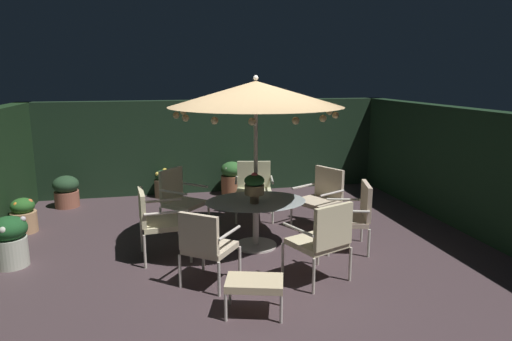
{
  "coord_description": "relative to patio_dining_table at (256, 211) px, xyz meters",
  "views": [
    {
      "loc": [
        -1.18,
        -5.91,
        2.48
      ],
      "look_at": [
        0.17,
        0.22,
        1.14
      ],
      "focal_mm": 31.78,
      "sensor_mm": 36.0,
      "label": 1
    }
  ],
  "objects": [
    {
      "name": "ground_plane",
      "position": [
        -0.17,
        -0.24,
        -0.55
      ],
      "size": [
        7.69,
        7.65,
        0.02
      ],
      "primitive_type": "cube",
      "color": "#48373B"
    },
    {
      "name": "hedge_backdrop_rear",
      "position": [
        -0.17,
        3.44,
        0.43
      ],
      "size": [
        7.69,
        0.3,
        1.95
      ],
      "primitive_type": "cube",
      "color": "#1A2F1D",
      "rests_on": "ground_plane"
    },
    {
      "name": "hedge_backdrop_right",
      "position": [
        3.52,
        -0.24,
        0.43
      ],
      "size": [
        0.3,
        7.65,
        1.95
      ],
      "primitive_type": "cube",
      "color": "#182F1C",
      "rests_on": "ground_plane"
    },
    {
      "name": "patio_dining_table",
      "position": [
        0.0,
        0.0,
        0.0
      ],
      "size": [
        1.47,
        1.13,
        0.7
      ],
      "color": "silver",
      "rests_on": "ground_plane"
    },
    {
      "name": "patio_umbrella",
      "position": [
        -0.0,
        0.0,
        1.67
      ],
      "size": [
        2.43,
        2.43,
        2.47
      ],
      "color": "silver",
      "rests_on": "ground_plane"
    },
    {
      "name": "centerpiece_planter",
      "position": [
        -0.05,
        -0.15,
        0.42
      ],
      "size": [
        0.28,
        0.28,
        0.44
      ],
      "color": "#86664B",
      "rests_on": "patio_dining_table"
    },
    {
      "name": "patio_chair_north",
      "position": [
        -1.4,
        -0.13,
        0.03
      ],
      "size": [
        0.69,
        0.69,
        0.96
      ],
      "color": "beige",
      "rests_on": "ground_plane"
    },
    {
      "name": "patio_chair_northeast",
      "position": [
        -0.85,
        -1.12,
        -0.0
      ],
      "size": [
        0.77,
        0.77,
        0.94
      ],
      "color": "silver",
      "rests_on": "ground_plane"
    },
    {
      "name": "patio_chair_east",
      "position": [
        0.54,
        -1.31,
        0.03
      ],
      "size": [
        0.8,
        0.79,
        1.01
      ],
      "color": "beige",
      "rests_on": "ground_plane"
    },
    {
      "name": "patio_chair_southeast",
      "position": [
        1.36,
        -0.4,
        0.0
      ],
      "size": [
        0.73,
        0.76,
        0.97
      ],
      "color": "silver",
      "rests_on": "ground_plane"
    },
    {
      "name": "patio_chair_south",
      "position": [
        1.26,
        0.65,
        0.0
      ],
      "size": [
        0.83,
        0.84,
        0.97
      ],
      "color": "silver",
      "rests_on": "ground_plane"
    },
    {
      "name": "patio_chair_southwest",
      "position": [
        0.27,
        1.38,
        0.02
      ],
      "size": [
        0.75,
        0.71,
        0.97
      ],
      "color": "silver",
      "rests_on": "ground_plane"
    },
    {
      "name": "patio_chair_west",
      "position": [
        -1.05,
        0.95,
        0.03
      ],
      "size": [
        0.8,
        0.8,
        1.0
      ],
      "color": "silver",
      "rests_on": "ground_plane"
    },
    {
      "name": "ottoman_footrest",
      "position": [
        -0.42,
        -1.87,
        -0.21
      ],
      "size": [
        0.68,
        0.53,
        0.38
      ],
      "color": "silver",
      "rests_on": "ground_plane"
    },
    {
      "name": "potted_plant_back_right",
      "position": [
        -3.49,
        1.39,
        -0.27
      ],
      "size": [
        0.4,
        0.4,
        0.56
      ],
      "color": "tan",
      "rests_on": "ground_plane"
    },
    {
      "name": "potted_plant_left_near",
      "position": [
        -3.29,
        0.0,
        -0.18
      ],
      "size": [
        0.46,
        0.46,
        0.68
      ],
      "color": "beige",
      "rests_on": "ground_plane"
    },
    {
      "name": "potted_plant_back_left",
      "position": [
        0.15,
        2.96,
        -0.19
      ],
      "size": [
        0.47,
        0.46,
        0.7
      ],
      "color": "#A0613F",
      "rests_on": "ground_plane"
    },
    {
      "name": "potted_plant_right_far",
      "position": [
        -3.08,
        2.76,
        -0.23
      ],
      "size": [
        0.48,
        0.48,
        0.6
      ],
      "color": "#A25D47",
      "rests_on": "ground_plane"
    },
    {
      "name": "potted_plant_right_near",
      "position": [
        -1.27,
        3.09,
        -0.26
      ],
      "size": [
        0.35,
        0.35,
        0.58
      ],
      "color": "#8B714F",
      "rests_on": "ground_plane"
    }
  ]
}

